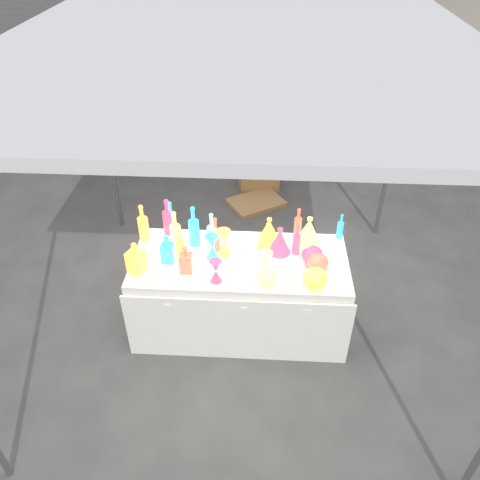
# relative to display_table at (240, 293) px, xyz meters

# --- Properties ---
(ground) EXTENTS (80.00, 80.00, 0.00)m
(ground) POSITION_rel_display_table_xyz_m (-0.00, 0.01, -0.37)
(ground) COLOR #595853
(ground) RESTS_ON ground
(canopy_tent) EXTENTS (3.15, 3.15, 2.46)m
(canopy_tent) POSITION_rel_display_table_xyz_m (-0.00, 0.02, 2.01)
(canopy_tent) COLOR gray
(canopy_tent) RESTS_ON ground
(display_table) EXTENTS (1.84, 0.83, 0.75)m
(display_table) POSITION_rel_display_table_xyz_m (0.00, 0.00, 0.00)
(display_table) COLOR white
(display_table) RESTS_ON ground
(cardboard_box_closed) EXTENTS (0.57, 0.46, 0.37)m
(cardboard_box_closed) POSITION_rel_display_table_xyz_m (0.11, 2.50, -0.19)
(cardboard_box_closed) COLOR #B18250
(cardboard_box_closed) RESTS_ON ground
(cardboard_box_flat) EXTENTS (0.80, 0.74, 0.06)m
(cardboard_box_flat) POSITION_rel_display_table_xyz_m (0.09, 2.04, -0.35)
(cardboard_box_flat) COLOR #B18250
(cardboard_box_flat) RESTS_ON ground
(bottle_0) EXTENTS (0.10, 0.10, 0.35)m
(bottle_0) POSITION_rel_display_table_xyz_m (-0.85, 0.24, 0.55)
(bottle_0) COLOR #ED1645
(bottle_0) RESTS_ON display_table
(bottle_1) EXTENTS (0.09, 0.09, 0.32)m
(bottle_1) POSITION_rel_display_table_xyz_m (-0.63, 0.36, 0.54)
(bottle_1) COLOR #1A9127
(bottle_1) RESTS_ON display_table
(bottle_2) EXTENTS (0.10, 0.10, 0.33)m
(bottle_2) POSITION_rel_display_table_xyz_m (-0.21, 0.12, 0.54)
(bottle_2) COLOR orange
(bottle_2) RESTS_ON display_table
(bottle_3) EXTENTS (0.11, 0.11, 0.35)m
(bottle_3) POSITION_rel_display_table_xyz_m (-0.65, 0.35, 0.55)
(bottle_3) COLOR #1B2A9F
(bottle_3) RESTS_ON display_table
(bottle_4) EXTENTS (0.10, 0.10, 0.38)m
(bottle_4) POSITION_rel_display_table_xyz_m (-0.55, 0.12, 0.57)
(bottle_4) COLOR teal
(bottle_4) RESTS_ON display_table
(bottle_5) EXTENTS (0.08, 0.08, 0.38)m
(bottle_5) POSITION_rel_display_table_xyz_m (-0.24, 0.12, 0.56)
(bottle_5) COLOR #B72479
(bottle_5) RESTS_ON display_table
(bottle_6) EXTENTS (0.08, 0.08, 0.31)m
(bottle_6) POSITION_rel_display_table_xyz_m (-0.49, -0.02, 0.53)
(bottle_6) COLOR #ED1645
(bottle_6) RESTS_ON display_table
(bottle_7) EXTENTS (0.11, 0.11, 0.39)m
(bottle_7) POSITION_rel_display_table_xyz_m (-0.40, 0.19, 0.57)
(bottle_7) COLOR #1A9127
(bottle_7) RESTS_ON display_table
(decanter_0) EXTENTS (0.16, 0.16, 0.29)m
(decanter_0) POSITION_rel_display_table_xyz_m (-0.81, -0.20, 0.52)
(decanter_0) COLOR #ED1645
(decanter_0) RESTS_ON display_table
(decanter_1) EXTENTS (0.10, 0.10, 0.25)m
(decanter_1) POSITION_rel_display_table_xyz_m (-0.42, -0.16, 0.50)
(decanter_1) COLOR orange
(decanter_1) RESTS_ON display_table
(decanter_2) EXTENTS (0.11, 0.11, 0.26)m
(decanter_2) POSITION_rel_display_table_xyz_m (-0.59, -0.04, 0.51)
(decanter_2) COLOR #1A9127
(decanter_2) RESTS_ON display_table
(hourglass_1) EXTENTS (0.10, 0.10, 0.20)m
(hourglass_1) POSITION_rel_display_table_xyz_m (-0.17, -0.27, 0.47)
(hourglass_1) COLOR #1B2A9F
(hourglass_1) RESTS_ON display_table
(hourglass_2) EXTENTS (0.15, 0.15, 0.24)m
(hourglass_2) POSITION_rel_display_table_xyz_m (0.21, -0.20, 0.49)
(hourglass_2) COLOR teal
(hourglass_2) RESTS_ON display_table
(hourglass_4) EXTENTS (0.12, 0.12, 0.24)m
(hourglass_4) POSITION_rel_display_table_xyz_m (-0.14, 0.07, 0.50)
(hourglass_4) COLOR #ED1645
(hourglass_4) RESTS_ON display_table
(hourglass_5) EXTENTS (0.12, 0.12, 0.22)m
(hourglass_5) POSITION_rel_display_table_xyz_m (-0.23, 0.02, 0.49)
(hourglass_5) COLOR #1A9127
(hourglass_5) RESTS_ON display_table
(globe_0) EXTENTS (0.22, 0.22, 0.15)m
(globe_0) POSITION_rel_display_table_xyz_m (0.59, -0.30, 0.45)
(globe_0) COLOR #ED1645
(globe_0) RESTS_ON display_table
(globe_1) EXTENTS (0.22, 0.22, 0.14)m
(globe_1) POSITION_rel_display_table_xyz_m (0.22, -0.30, 0.44)
(globe_1) COLOR teal
(globe_1) RESTS_ON display_table
(globe_2) EXTENTS (0.19, 0.19, 0.14)m
(globe_2) POSITION_rel_display_table_xyz_m (0.63, -0.09, 0.44)
(globe_2) COLOR orange
(globe_2) RESTS_ON display_table
(globe_3) EXTENTS (0.23, 0.23, 0.14)m
(globe_3) POSITION_rel_display_table_xyz_m (0.59, -0.00, 0.45)
(globe_3) COLOR #1B2A9F
(globe_3) RESTS_ON display_table
(lampshade_0) EXTENTS (0.26, 0.26, 0.24)m
(lampshade_0) POSITION_rel_display_table_xyz_m (0.23, 0.20, 0.49)
(lampshade_0) COLOR #D9E931
(lampshade_0) RESTS_ON display_table
(lampshade_1) EXTENTS (0.23, 0.23, 0.23)m
(lampshade_1) POSITION_rel_display_table_xyz_m (0.24, 0.29, 0.49)
(lampshade_1) COLOR #D9E931
(lampshade_1) RESTS_ON display_table
(lampshade_2) EXTENTS (0.26, 0.26, 0.24)m
(lampshade_2) POSITION_rel_display_table_xyz_m (0.33, 0.13, 0.50)
(lampshade_2) COLOR #1B2A9F
(lampshade_2) RESTS_ON display_table
(lampshade_3) EXTENTS (0.21, 0.21, 0.25)m
(lampshade_3) POSITION_rel_display_table_xyz_m (0.58, 0.29, 0.50)
(lampshade_3) COLOR teal
(lampshade_3) RESTS_ON display_table
(bottle_8) EXTENTS (0.06, 0.06, 0.24)m
(bottle_8) POSITION_rel_display_table_xyz_m (0.86, 0.37, 0.50)
(bottle_8) COLOR #1A9127
(bottle_8) RESTS_ON display_table
(bottle_9) EXTENTS (0.08, 0.08, 0.29)m
(bottle_9) POSITION_rel_display_table_xyz_m (0.49, 0.37, 0.52)
(bottle_9) COLOR orange
(bottle_9) RESTS_ON display_table
(bottle_10) EXTENTS (0.08, 0.08, 0.29)m
(bottle_10) POSITION_rel_display_table_xyz_m (0.47, 0.12, 0.52)
(bottle_10) COLOR #1B2A9F
(bottle_10) RESTS_ON display_table
(bottle_11) EXTENTS (0.07, 0.07, 0.30)m
(bottle_11) POSITION_rel_display_table_xyz_m (0.55, 0.05, 0.53)
(bottle_11) COLOR teal
(bottle_11) RESTS_ON display_table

